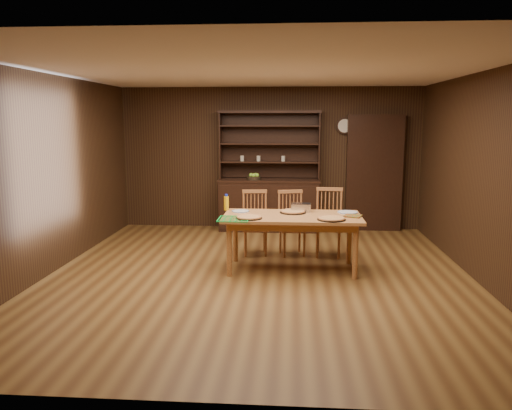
# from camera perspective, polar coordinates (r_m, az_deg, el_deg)

# --- Properties ---
(floor) EXTENTS (6.00, 6.00, 0.00)m
(floor) POSITION_cam_1_polar(r_m,az_deg,el_deg) (6.58, 0.34, -8.04)
(floor) COLOR brown
(floor) RESTS_ON ground
(room_shell) EXTENTS (6.00, 6.00, 6.00)m
(room_shell) POSITION_cam_1_polar(r_m,az_deg,el_deg) (6.28, 0.35, 5.80)
(room_shell) COLOR white
(room_shell) RESTS_ON floor
(china_hutch) EXTENTS (1.84, 0.52, 2.17)m
(china_hutch) POSITION_cam_1_polar(r_m,az_deg,el_deg) (9.13, 1.51, 0.81)
(china_hutch) COLOR black
(china_hutch) RESTS_ON floor
(doorway) EXTENTS (1.00, 0.18, 2.10)m
(doorway) POSITION_cam_1_polar(r_m,az_deg,el_deg) (9.32, 13.33, 3.56)
(doorway) COLOR black
(doorway) RESTS_ON floor
(wall_clock) EXTENTS (0.30, 0.05, 0.30)m
(wall_clock) POSITION_cam_1_polar(r_m,az_deg,el_deg) (9.26, 10.08, 8.90)
(wall_clock) COLOR black
(wall_clock) RESTS_ON room_shell
(dining_table) EXTENTS (1.83, 0.92, 0.75)m
(dining_table) POSITION_cam_1_polar(r_m,az_deg,el_deg) (6.68, 4.15, -1.89)
(dining_table) COLOR #CC8847
(dining_table) RESTS_ON floor
(chair_left) EXTENTS (0.44, 0.42, 0.96)m
(chair_left) POSITION_cam_1_polar(r_m,az_deg,el_deg) (7.53, -0.12, -1.77)
(chair_left) COLOR #BD7641
(chair_left) RESTS_ON floor
(chair_center) EXTENTS (0.47, 0.46, 0.97)m
(chair_center) POSITION_cam_1_polar(r_m,az_deg,el_deg) (7.51, 4.05, -1.81)
(chair_center) COLOR #BD7641
(chair_center) RESTS_ON floor
(chair_right) EXTENTS (0.45, 0.43, 1.01)m
(chair_right) POSITION_cam_1_polar(r_m,az_deg,el_deg) (7.52, 8.32, -1.69)
(chair_right) COLOR #BD7641
(chair_right) RESTS_ON floor
(pizza_left) EXTENTS (0.34, 0.34, 0.04)m
(pizza_left) POSITION_cam_1_polar(r_m,az_deg,el_deg) (6.43, -0.80, -1.41)
(pizza_left) COLOR black
(pizza_left) RESTS_ON dining_table
(pizza_right) EXTENTS (0.36, 0.36, 0.04)m
(pizza_right) POSITION_cam_1_polar(r_m,az_deg,el_deg) (6.41, 8.62, -1.54)
(pizza_right) COLOR black
(pizza_right) RESTS_ON dining_table
(pizza_center) EXTENTS (0.36, 0.36, 0.04)m
(pizza_center) POSITION_cam_1_polar(r_m,az_deg,el_deg) (6.84, 4.24, -0.76)
(pizza_center) COLOR black
(pizza_center) RESTS_ON dining_table
(cooling_rack) EXTENTS (0.51, 0.51, 0.02)m
(cooling_rack) POSITION_cam_1_polar(r_m,az_deg,el_deg) (6.39, -2.57, -1.57)
(cooling_rack) COLOR green
(cooling_rack) RESTS_ON dining_table
(plate_left) EXTENTS (0.24, 0.24, 0.02)m
(plate_left) POSITION_cam_1_polar(r_m,az_deg,el_deg) (6.91, -1.78, -0.70)
(plate_left) COLOR white
(plate_left) RESTS_ON dining_table
(plate_right) EXTENTS (0.28, 0.28, 0.02)m
(plate_right) POSITION_cam_1_polar(r_m,az_deg,el_deg) (6.94, 10.43, -0.81)
(plate_right) COLOR white
(plate_right) RESTS_ON dining_table
(foil_dish) EXTENTS (0.28, 0.21, 0.11)m
(foil_dish) POSITION_cam_1_polar(r_m,az_deg,el_deg) (6.97, 5.17, -0.27)
(foil_dish) COLOR white
(foil_dish) RESTS_ON dining_table
(juice_bottle) EXTENTS (0.07, 0.07, 0.23)m
(juice_bottle) POSITION_cam_1_polar(r_m,az_deg,el_deg) (7.02, -3.41, 0.26)
(juice_bottle) COLOR #F7B70D
(juice_bottle) RESTS_ON dining_table
(pot_holder_a) EXTENTS (0.19, 0.19, 0.01)m
(pot_holder_a) POSITION_cam_1_polar(r_m,az_deg,el_deg) (6.72, 11.07, -1.19)
(pot_holder_a) COLOR #AC2313
(pot_holder_a) RESTS_ON dining_table
(pot_holder_b) EXTENTS (0.28, 0.28, 0.02)m
(pot_holder_b) POSITION_cam_1_polar(r_m,az_deg,el_deg) (6.69, 10.99, -1.23)
(pot_holder_b) COLOR #AC2313
(pot_holder_b) RESTS_ON dining_table
(fruit_bowl) EXTENTS (0.26, 0.26, 0.12)m
(fruit_bowl) POSITION_cam_1_polar(r_m,az_deg,el_deg) (9.03, -0.24, 3.22)
(fruit_bowl) COLOR black
(fruit_bowl) RESTS_ON china_hutch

